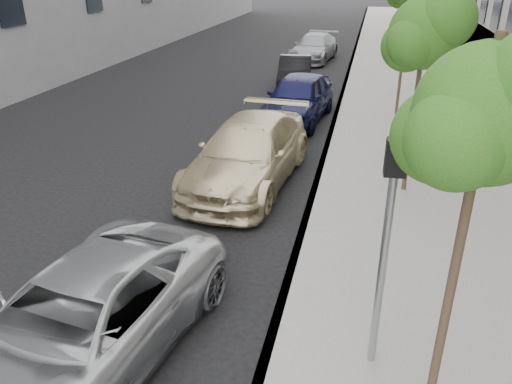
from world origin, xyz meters
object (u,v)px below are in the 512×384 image
(sedan_rear, at_px, (314,48))
(sedan_blue, at_px, (298,98))
(tree_near, at_px, (489,115))
(minivan, at_px, (81,322))
(sedan_black, at_px, (295,72))
(tree_mid, at_px, (426,33))
(signal_pole, at_px, (387,228))
(suv, at_px, (248,153))

(sedan_rear, bearing_deg, sedan_blue, -79.32)
(tree_near, height_order, minivan, tree_near)
(minivan, bearing_deg, sedan_black, 98.35)
(tree_near, distance_m, sedan_blue, 12.72)
(sedan_rear, bearing_deg, tree_mid, -69.52)
(signal_pole, height_order, suv, signal_pole)
(signal_pole, relative_size, sedan_blue, 0.70)
(minivan, xyz_separation_m, suv, (0.69, 6.42, 0.08))
(sedan_black, bearing_deg, signal_pole, -84.21)
(tree_mid, bearing_deg, minivan, -124.15)
(signal_pole, bearing_deg, sedan_rear, 96.11)
(tree_near, bearing_deg, suv, 120.04)
(minivan, bearing_deg, suv, 92.99)
(sedan_blue, distance_m, sedan_black, 4.98)
(sedan_black, bearing_deg, tree_mid, -74.50)
(tree_mid, relative_size, signal_pole, 1.37)
(signal_pole, bearing_deg, suv, 115.64)
(tree_near, height_order, suv, tree_near)
(tree_mid, relative_size, sedan_blue, 0.96)
(minivan, bearing_deg, tree_near, 9.09)
(tree_mid, height_order, signal_pole, tree_mid)
(sedan_blue, distance_m, sedan_rear, 11.38)
(tree_mid, bearing_deg, sedan_black, 112.02)
(tree_near, distance_m, tree_mid, 6.50)
(signal_pole, bearing_deg, sedan_black, 99.70)
(suv, relative_size, sedan_blue, 1.15)
(tree_near, xyz_separation_m, tree_mid, (0.00, 6.50, -0.11))
(tree_mid, bearing_deg, sedan_blue, 121.55)
(minivan, xyz_separation_m, sedan_blue, (1.08, 11.91, 0.10))
(signal_pole, distance_m, sedan_rear, 22.81)
(suv, height_order, sedan_rear, suv)
(minivan, relative_size, sedan_black, 1.26)
(minivan, relative_size, sedan_rear, 1.01)
(minivan, height_order, suv, suv)
(signal_pole, xyz_separation_m, minivan, (-3.74, -0.76, -1.46))
(tree_near, distance_m, suv, 8.00)
(tree_mid, distance_m, signal_pole, 5.97)
(tree_near, xyz_separation_m, suv, (-3.72, 6.43, -2.99))
(signal_pole, relative_size, minivan, 0.66)
(tree_near, xyz_separation_m, sedan_rear, (-4.12, 23.27, -3.04))
(suv, bearing_deg, tree_near, -54.91)
(tree_near, distance_m, signal_pole, 1.90)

